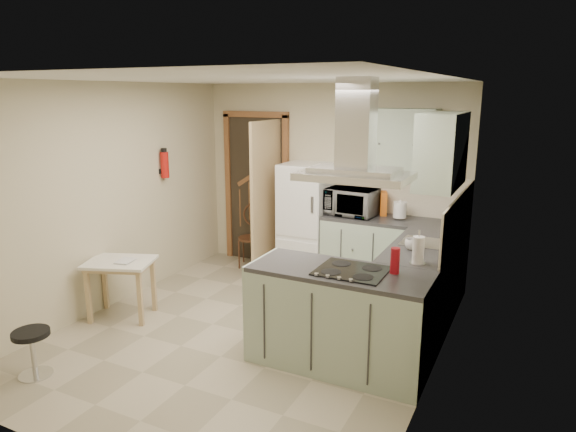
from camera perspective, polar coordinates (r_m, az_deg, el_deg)
The scene contains 28 objects.
floor at distance 5.36m, azimuth -4.21°, elevation -12.83°, with size 4.20×4.20×0.00m, color tan.
ceiling at distance 4.81m, azimuth -4.75°, elevation 14.94°, with size 4.20×4.20×0.00m, color silver.
back_wall at distance 6.79m, azimuth 4.67°, elevation 3.93°, with size 3.60×3.60×0.00m, color #BEB594.
left_wall at distance 6.04m, azimuth -19.29°, elevation 2.01°, with size 4.20×4.20×0.00m, color #BEB594.
right_wall at distance 4.32m, azimuth 16.51°, elevation -2.18°, with size 4.20×4.20×0.00m, color #BEB594.
doorway at distance 7.27m, azimuth -3.53°, elevation 2.99°, with size 1.10×0.12×2.10m, color brown.
fridge at distance 6.70m, azimuth 2.05°, elevation -0.54°, with size 0.60×0.60×1.50m, color white.
counter_back at distance 6.48m, azimuth 8.97°, elevation -3.93°, with size 1.08×0.60×0.90m, color #9EB2A0.
counter_right at distance 5.67m, azimuth 15.03°, elevation -6.83°, with size 0.60×1.95×0.90m, color #9EB2A0.
splashback at distance 6.50m, azimuth 12.49°, elevation 2.34°, with size 1.68×0.02×0.50m, color beige.
wall_cabinet_back at distance 6.25m, azimuth 12.36°, elevation 8.39°, with size 0.85×0.35×0.70m, color #9EB2A0.
wall_cabinet_right at distance 5.07m, azimuth 16.75°, elevation 6.98°, with size 0.35×0.90×0.70m, color #9EB2A0.
peninsula at distance 4.62m, azimuth 5.74°, elevation -11.22°, with size 1.55×0.65×0.90m, color #9EB2A0.
hob at distance 4.42m, azimuth 7.10°, elevation -6.05°, with size 0.58×0.50×0.01m, color black.
extractor_hood at distance 4.21m, azimuth 7.42°, elevation 4.43°, with size 0.90×0.55×0.10m, color silver.
sink at distance 5.37m, azimuth 14.94°, elevation -2.87°, with size 0.45×0.40×0.01m, color silver.
fire_extinguisher at distance 6.61m, azimuth -13.54°, elevation 5.54°, with size 0.10×0.10×0.32m, color #B2140F.
drop_leaf_table at distance 5.86m, azimuth -17.99°, elevation -7.72°, with size 0.68×0.51×0.64m, color tan.
bentwood_chair at distance 7.18m, azimuth -4.13°, elevation -2.48°, with size 0.36×0.36×0.80m, color #51331B.
stool at distance 5.05m, azimuth -26.47°, elevation -13.47°, with size 0.31×0.31×0.42m, color black.
microwave at distance 6.38m, azimuth 7.09°, elevation 1.57°, with size 0.60×0.41×0.33m, color black.
kettle at distance 6.28m, azimuth 12.33°, elevation 0.68°, with size 0.16×0.16×0.23m, color white.
cereal_box at distance 6.46m, azimuth 10.53°, elevation 1.40°, with size 0.08×0.19×0.29m, color orange.
soap_bottle at distance 5.55m, azimuth 17.16°, elevation -1.55°, with size 0.08×0.08×0.18m, color #A2A5AE.
paper_towel at distance 4.68m, azimuth 14.27°, elevation -3.66°, with size 0.10×0.10×0.26m, color silver.
cup at distance 5.11m, azimuth 13.61°, elevation -3.07°, with size 0.13×0.13×0.11m, color silver.
red_bottle at distance 4.40m, azimuth 11.81°, elevation -4.88°, with size 0.08×0.08×0.22m, color maroon.
book at distance 5.73m, azimuth -18.32°, elevation -4.34°, with size 0.15×0.21×0.09m, color #A23F36.
Camera 1 is at (2.48, -4.12, 2.38)m, focal length 32.00 mm.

